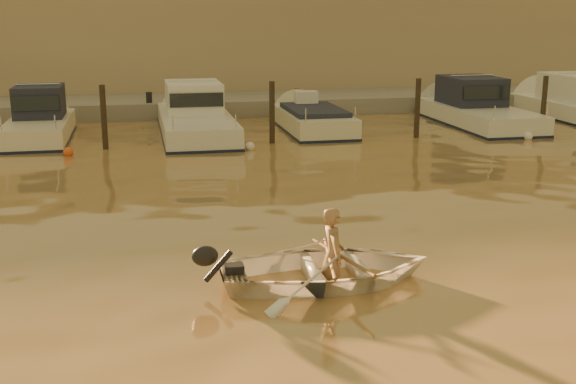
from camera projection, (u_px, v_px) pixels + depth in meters
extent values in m
plane|color=olive|center=(458.00, 308.00, 10.55)|extent=(160.00, 160.00, 0.00)
imported|color=white|center=(327.00, 269.00, 11.46)|extent=(3.42, 2.46, 0.70)
imported|color=#926D49|center=(333.00, 255.00, 11.42)|extent=(0.37, 0.56, 1.53)
cylinder|color=brown|center=(342.00, 257.00, 11.46)|extent=(0.47, 2.07, 0.13)
cylinder|color=brown|center=(330.00, 257.00, 11.42)|extent=(0.44, 2.08, 0.13)
cylinder|color=#2D2319|center=(104.00, 120.00, 22.33)|extent=(0.18, 0.18, 2.20)
cylinder|color=#2D2319|center=(272.00, 115.00, 23.38)|extent=(0.18, 0.18, 2.20)
cylinder|color=#2D2319|center=(417.00, 111.00, 24.37)|extent=(0.18, 0.18, 2.20)
cylinder|color=#2D2319|center=(543.00, 107.00, 25.30)|extent=(0.18, 0.18, 2.20)
sphere|color=#DE511A|center=(68.00, 152.00, 21.56)|extent=(0.30, 0.30, 0.30)
sphere|color=silver|center=(250.00, 147.00, 22.40)|extent=(0.30, 0.30, 0.30)
sphere|color=#DE421A|center=(356.00, 136.00, 24.31)|extent=(0.30, 0.30, 0.30)
sphere|color=silver|center=(528.00, 136.00, 24.22)|extent=(0.30, 0.30, 0.30)
cube|color=gray|center=(244.00, 108.00, 30.91)|extent=(52.00, 4.00, 1.00)
cube|color=#9E8466|center=(227.00, 48.00, 35.58)|extent=(46.00, 7.00, 4.80)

